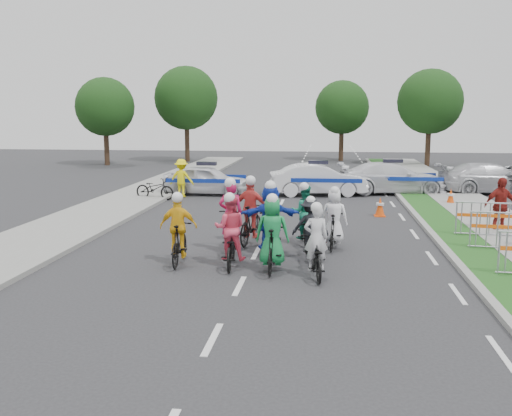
# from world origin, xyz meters

# --- Properties ---
(ground) EXTENTS (90.00, 90.00, 0.00)m
(ground) POSITION_xyz_m (0.00, 0.00, 0.00)
(ground) COLOR #28282B
(ground) RESTS_ON ground
(curb_right) EXTENTS (0.20, 60.00, 0.12)m
(curb_right) POSITION_xyz_m (5.10, 5.00, 0.06)
(curb_right) COLOR gray
(curb_right) RESTS_ON ground
(grass_strip) EXTENTS (1.20, 60.00, 0.11)m
(grass_strip) POSITION_xyz_m (5.80, 5.00, 0.06)
(grass_strip) COLOR #214F19
(grass_strip) RESTS_ON ground
(sidewalk_left) EXTENTS (3.00, 60.00, 0.13)m
(sidewalk_left) POSITION_xyz_m (-6.50, 5.00, 0.07)
(sidewalk_left) COLOR gray
(sidewalk_left) RESTS_ON ground
(rider_0) EXTENTS (0.82, 1.79, 1.77)m
(rider_0) POSITION_xyz_m (1.63, 0.90, 0.59)
(rider_0) COLOR black
(rider_0) RESTS_ON ground
(rider_1) EXTENTS (0.79, 1.80, 1.89)m
(rider_1) POSITION_xyz_m (0.60, 1.27, 0.73)
(rider_1) COLOR black
(rider_1) RESTS_ON ground
(rider_2) EXTENTS (0.82, 1.86, 1.85)m
(rider_2) POSITION_xyz_m (-0.46, 1.57, 0.69)
(rider_2) COLOR black
(rider_2) RESTS_ON ground
(rider_3) EXTENTS (0.94, 1.77, 1.84)m
(rider_3) POSITION_xyz_m (-1.76, 1.62, 0.71)
(rider_3) COLOR black
(rider_3) RESTS_ON ground
(rider_4) EXTENTS (0.94, 1.66, 1.67)m
(rider_4) POSITION_xyz_m (1.46, 2.48, 0.66)
(rider_4) COLOR black
(rider_4) RESTS_ON ground
(rider_5) EXTENTS (1.65, 1.96, 2.00)m
(rider_5) POSITION_xyz_m (0.39, 2.91, 0.83)
(rider_5) COLOR black
(rider_5) RESTS_ON ground
(rider_6) EXTENTS (0.95, 2.08, 2.05)m
(rider_6) POSITION_xyz_m (-0.69, 3.05, 0.67)
(rider_6) COLOR black
(rider_6) RESTS_ON ground
(rider_7) EXTENTS (0.78, 1.71, 1.76)m
(rider_7) POSITION_xyz_m (2.08, 3.81, 0.69)
(rider_7) COLOR black
(rider_7) RESTS_ON ground
(rider_8) EXTENTS (0.85, 1.84, 1.81)m
(rider_8) POSITION_xyz_m (1.23, 4.19, 0.67)
(rider_8) COLOR black
(rider_8) RESTS_ON ground
(rider_9) EXTENTS (1.06, 1.95, 1.99)m
(rider_9) POSITION_xyz_m (-0.29, 4.14, 0.76)
(rider_9) COLOR black
(rider_9) RESTS_ON ground
(police_car_0) EXTENTS (4.04, 1.73, 1.36)m
(police_car_0) POSITION_xyz_m (-3.64, 13.92, 0.68)
(police_car_0) COLOR silver
(police_car_0) RESTS_ON ground
(police_car_1) EXTENTS (4.59, 2.26, 1.45)m
(police_car_1) POSITION_xyz_m (1.48, 14.28, 0.72)
(police_car_1) COLOR silver
(police_car_1) RESTS_ON ground
(police_car_2) EXTENTS (5.22, 2.60, 1.46)m
(police_car_2) POSITION_xyz_m (4.93, 15.32, 0.73)
(police_car_2) COLOR silver
(police_car_2) RESTS_ON ground
(civilian_sedan) EXTENTS (5.14, 2.72, 1.42)m
(civilian_sedan) POSITION_xyz_m (9.52, 15.90, 0.71)
(civilian_sedan) COLOR silver
(civilian_sedan) RESTS_ON ground
(spectator_2) EXTENTS (1.11, 0.68, 1.77)m
(spectator_2) POSITION_xyz_m (7.24, 6.49, 0.88)
(spectator_2) COLOR maroon
(spectator_2) RESTS_ON ground
(marshal_hiviz) EXTENTS (1.15, 0.73, 1.71)m
(marshal_hiviz) POSITION_xyz_m (-4.60, 12.99, 0.85)
(marshal_hiviz) COLOR #FFEC0D
(marshal_hiviz) RESTS_ON ground
(barrier_1) EXTENTS (2.04, 0.71, 1.12)m
(barrier_1) POSITION_xyz_m (6.70, 3.81, 0.56)
(barrier_1) COLOR #A5A8AD
(barrier_1) RESTS_ON ground
(barrier_2) EXTENTS (2.04, 0.67, 1.12)m
(barrier_2) POSITION_xyz_m (6.70, 5.55, 0.56)
(barrier_2) COLOR #A5A8AD
(barrier_2) RESTS_ON ground
(cone_0) EXTENTS (0.40, 0.40, 0.70)m
(cone_0) POSITION_xyz_m (3.82, 9.10, 0.34)
(cone_0) COLOR #F24C0C
(cone_0) RESTS_ON ground
(cone_1) EXTENTS (0.40, 0.40, 0.70)m
(cone_1) POSITION_xyz_m (6.91, 11.95, 0.34)
(cone_1) COLOR #F24C0C
(cone_1) RESTS_ON ground
(parked_bike) EXTENTS (1.96, 1.09, 0.98)m
(parked_bike) POSITION_xyz_m (-5.58, 12.12, 0.49)
(parked_bike) COLOR black
(parked_bike) RESTS_ON ground
(tree_0) EXTENTS (4.20, 4.20, 6.30)m
(tree_0) POSITION_xyz_m (-14.00, 28.00, 4.19)
(tree_0) COLOR #382619
(tree_0) RESTS_ON ground
(tree_1) EXTENTS (4.55, 4.55, 6.82)m
(tree_1) POSITION_xyz_m (9.00, 30.00, 4.54)
(tree_1) COLOR #382619
(tree_1) RESTS_ON ground
(tree_3) EXTENTS (4.90, 4.90, 7.35)m
(tree_3) POSITION_xyz_m (-9.00, 32.00, 4.89)
(tree_3) COLOR #382619
(tree_3) RESTS_ON ground
(tree_4) EXTENTS (4.20, 4.20, 6.30)m
(tree_4) POSITION_xyz_m (3.00, 34.00, 4.19)
(tree_4) COLOR #382619
(tree_4) RESTS_ON ground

